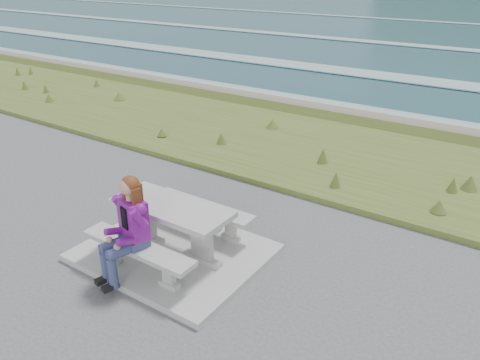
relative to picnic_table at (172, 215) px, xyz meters
The scene contains 8 objects.
concrete_slab 0.63m from the picnic_table, behind, with size 2.60×2.10×0.10m, color #A4A39F.
picnic_table is the anchor object (origin of this frame).
bench_landward 0.74m from the picnic_table, 90.00° to the right, with size 1.80×0.35×0.45m.
bench_seaward 0.74m from the picnic_table, 90.00° to the left, with size 1.80×0.35×0.45m.
grass_verge 5.05m from the picnic_table, 90.00° to the left, with size 160.00×4.50×0.22m, color #475A21.
shore_drop 7.93m from the picnic_table, 90.00° to the left, with size 160.00×0.80×2.20m, color brown.
ocean 25.21m from the picnic_table, 90.00° to the left, with size 1600.00×1600.00×0.09m.
seated_woman 0.84m from the picnic_table, 95.68° to the right, with size 0.58×0.80×1.45m.
Camera 1 is at (4.11, -4.32, 3.97)m, focal length 35.00 mm.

